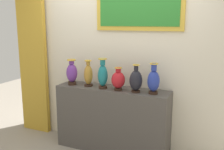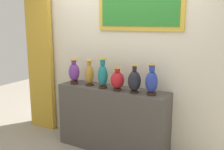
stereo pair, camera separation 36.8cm
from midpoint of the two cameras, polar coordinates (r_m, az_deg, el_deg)
ground_plane at (r=4.06m, az=2.69°, el=-16.05°), size 9.75×9.75×0.00m
display_shelf at (r=3.87m, az=2.76°, el=-9.79°), size 1.66×0.41×0.95m
back_wall at (r=3.85m, az=4.81°, el=6.12°), size 3.75×0.14×3.01m
curtain_gold at (r=4.65m, az=-13.32°, el=3.78°), size 0.53×0.08×2.55m
vase_violet at (r=3.96m, az=-5.70°, el=0.64°), size 0.17×0.17×0.39m
vase_ochre at (r=3.84m, az=-2.23°, el=0.16°), size 0.13×0.13×0.39m
vase_teal at (r=3.67m, az=0.82°, el=0.01°), size 0.14×0.14×0.43m
vase_crimson at (r=3.57m, az=4.13°, el=-1.11°), size 0.19×0.19×0.32m
vase_onyx at (r=3.47m, az=7.95°, el=-1.31°), size 0.17×0.17×0.38m
vase_cobalt at (r=3.41m, az=11.75°, el=-1.43°), size 0.16×0.16×0.41m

